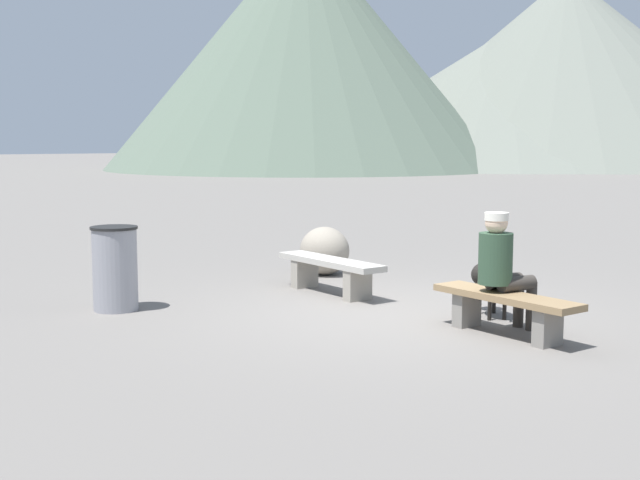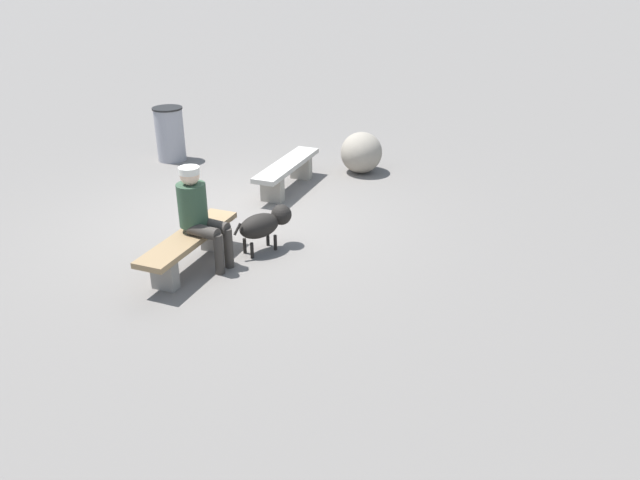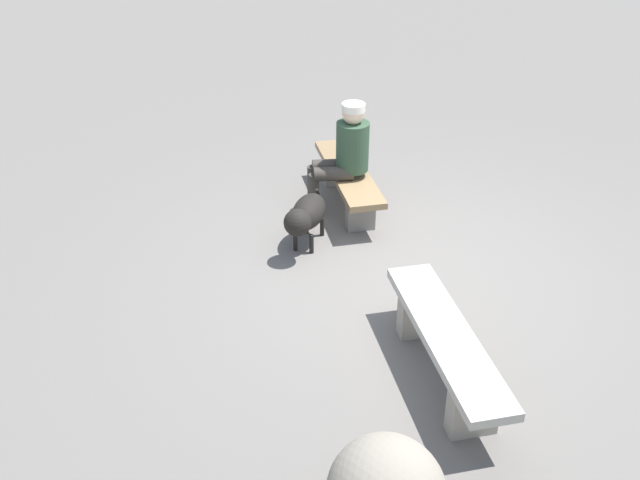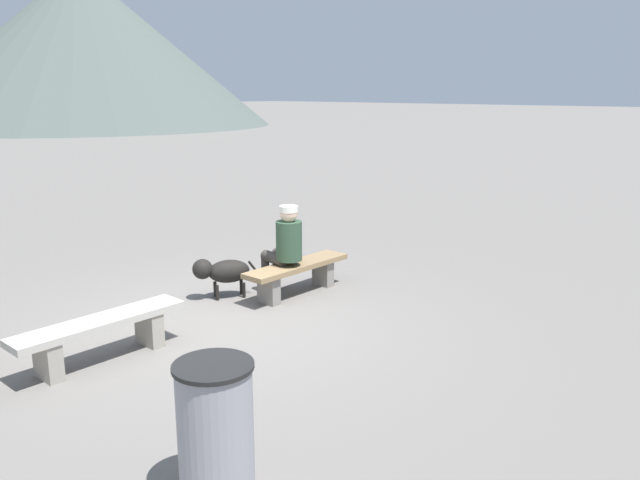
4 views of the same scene
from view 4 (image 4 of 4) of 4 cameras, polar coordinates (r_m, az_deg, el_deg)
name	(u,v)px [view 4 (image 4 of 4)]	position (r m, az deg, el deg)	size (l,w,h in m)	color
ground	(225,329)	(7.51, -8.58, -7.96)	(210.00, 210.00, 0.06)	slate
bench_left	(101,331)	(6.80, -19.15, -7.80)	(1.80, 0.40, 0.45)	gray
bench_right	(297,272)	(8.48, -2.09, -2.90)	(1.66, 0.41, 0.43)	gray
seated_person	(285,243)	(8.34, -3.16, -0.27)	(0.39, 0.65, 1.24)	#2D4733
dog	(222,271)	(8.40, -8.82, -2.79)	(0.76, 0.58, 0.55)	black
trash_bin	(216,431)	(4.42, -9.38, -16.67)	(0.53, 0.53, 0.97)	gray
distant_peak_2	(84,47)	(52.85, -20.54, 15.99)	(27.66, 27.66, 11.62)	#4C5651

